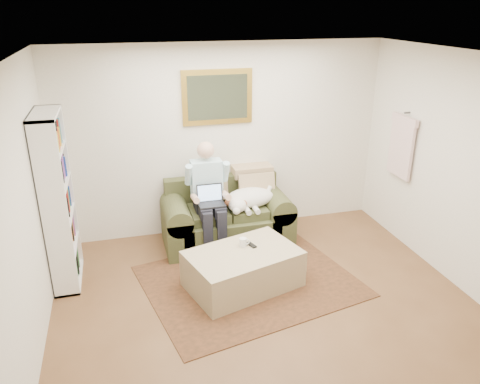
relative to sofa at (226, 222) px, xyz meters
name	(u,v)px	position (x,y,z in m)	size (l,w,h in m)	color
room_shell	(273,200)	(0.07, -1.68, 1.01)	(4.51, 5.00, 2.61)	brown
rug	(249,281)	(0.02, -1.05, -0.29)	(2.33, 1.87, 0.01)	#322214
sofa	(226,222)	(0.00, 0.00, 0.00)	(1.70, 0.86, 1.02)	#4A4827
seated_man	(210,199)	(-0.25, -0.16, 0.42)	(0.56, 0.80, 1.43)	#8CCBD8
laptop	(211,199)	(-0.25, -0.22, 0.46)	(0.33, 0.26, 0.24)	black
sleeping_dog	(250,198)	(0.30, -0.09, 0.36)	(0.70, 0.44, 0.26)	white
ottoman	(243,269)	(-0.08, -1.12, -0.07)	(1.23, 0.78, 0.45)	#CEB589
coffee_mug	(243,242)	(-0.04, -0.99, 0.20)	(0.08, 0.08, 0.10)	white
tv_remote	(251,245)	(0.06, -1.01, 0.16)	(0.05, 0.15, 0.02)	black
bookshelf	(58,201)	(-2.03, -0.44, 0.71)	(0.28, 0.80, 2.00)	white
wall_mirror	(217,97)	(0.00, 0.44, 1.61)	(0.94, 0.04, 0.72)	gold
hanging_shirt	(402,143)	(2.26, -0.44, 1.06)	(0.06, 0.52, 0.90)	beige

